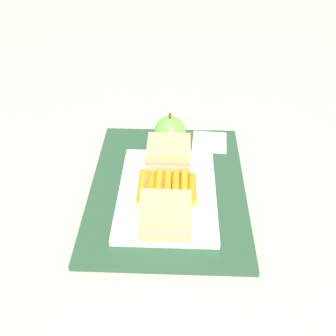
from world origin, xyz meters
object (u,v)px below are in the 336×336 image
object	(u,v)px
sandwich_half_left	(165,215)
sandwich_half_right	(169,153)
paper_napkin	(209,142)
food_tray	(167,193)
carrot_sticks_bundle	(167,187)
apple	(172,131)

from	to	relation	value
sandwich_half_left	sandwich_half_right	world-z (taller)	same
sandwich_half_left	paper_napkin	xyz separation A→B (m)	(0.24, -0.08, -0.03)
food_tray	sandwich_half_right	world-z (taller)	sandwich_half_right
food_tray	carrot_sticks_bundle	world-z (taller)	carrot_sticks_bundle
sandwich_half_left	sandwich_half_right	xyz separation A→B (m)	(0.16, 0.00, 0.00)
sandwich_half_left	apple	xyz separation A→B (m)	(0.23, -0.00, -0.00)
sandwich_half_right	paper_napkin	size ratio (longest dim) A/B	1.14
paper_napkin	apple	bearing A→B (deg)	96.18
food_tray	sandwich_half_right	distance (m)	0.08
food_tray	sandwich_half_right	bearing A→B (deg)	0.00
food_tray	carrot_sticks_bundle	xyz separation A→B (m)	(0.00, 0.00, 0.01)
apple	paper_napkin	size ratio (longest dim) A/B	1.07
food_tray	sandwich_half_left	size ratio (longest dim) A/B	2.88
carrot_sticks_bundle	food_tray	bearing A→B (deg)	-165.08
sandwich_half_left	sandwich_half_right	distance (m)	0.16
carrot_sticks_bundle	sandwich_half_right	bearing A→B (deg)	-0.13
sandwich_half_left	apple	world-z (taller)	apple
sandwich_half_right	carrot_sticks_bundle	bearing A→B (deg)	179.87
sandwich_half_left	apple	size ratio (longest dim) A/B	1.07
sandwich_half_right	carrot_sticks_bundle	distance (m)	0.08
food_tray	paper_napkin	world-z (taller)	food_tray
sandwich_half_left	paper_napkin	size ratio (longest dim) A/B	1.14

